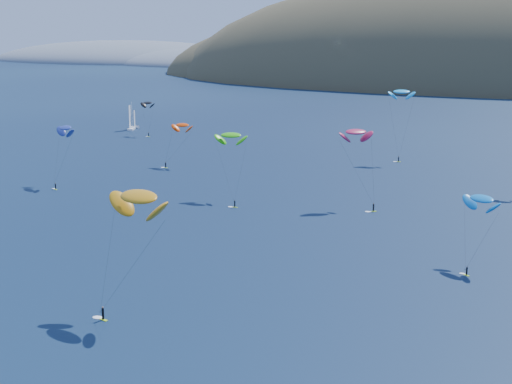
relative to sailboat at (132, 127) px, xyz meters
The scene contains 10 objects.
headland 635.49m from the sailboat, 121.12° to the left, with size 460.00×250.00×60.00m.
sailboat is the anchor object (origin of this frame).
kitesurfer_1 89.17m from the sailboat, 46.50° to the right, with size 8.05×8.82×15.50m.
kitesurfer_2 209.39m from the sailboat, 56.93° to the right, with size 12.67×10.96×22.07m.
kitesurfer_3 136.67m from the sailboat, 46.13° to the right, with size 11.08×13.42×19.08m.
kitesurfer_4 129.65m from the sailboat, 12.54° to the right, with size 9.24×6.17×25.82m.
kitesurfer_5 207.65m from the sailboat, 38.83° to the right, with size 8.83×12.26×15.21m.
kitesurfer_9 158.72m from the sailboat, 36.42° to the right, with size 11.87×10.26×21.29m.
kitesurfer_10 111.50m from the sailboat, 66.92° to the right, with size 9.35×12.36×18.72m.
kitesurfer_12 22.17m from the sailboat, 34.90° to the right, with size 7.61×7.20×15.48m.
Camera 1 is at (56.28, -61.61, 44.95)m, focal length 50.00 mm.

